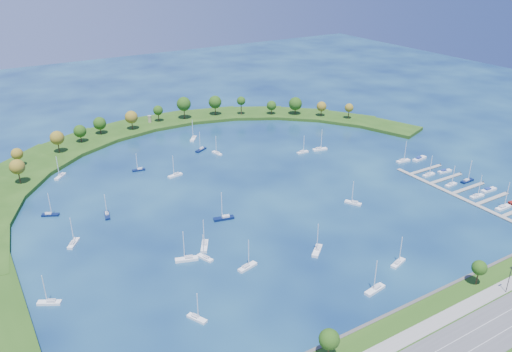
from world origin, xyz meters
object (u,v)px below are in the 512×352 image
moored_boat_14 (353,202)px  docked_boat_6 (451,184)px  moored_boat_16 (139,169)px  docked_boat_2 (503,207)px  moored_boat_5 (375,289)px  moored_boat_20 (50,214)px  moored_boat_13 (398,262)px  docked_boat_4 (477,195)px  moored_boat_9 (60,176)px  docked_boat_11 (419,159)px  docked_boat_7 (467,180)px  moored_boat_0 (107,215)px  moored_boat_6 (175,175)px  moored_boat_1 (317,250)px  moored_boat_15 (320,149)px  moored_boat_7 (187,258)px  docked_boat_5 (489,190)px  docked_boat_8 (429,174)px  dock_system (474,195)px  moored_boat_17 (247,266)px  docked_boat_9 (445,171)px  moored_boat_19 (49,302)px  moored_boat_2 (73,243)px  moored_boat_12 (217,153)px  moored_boat_11 (205,257)px  moored_boat_18 (201,149)px  moored_boat_10 (193,138)px  docked_boat_10 (403,160)px  harbor_tower (150,119)px  moored_boat_3 (303,152)px  moored_boat_8 (205,245)px

moored_boat_14 → docked_boat_6: bearing=-129.8°
moored_boat_16 → docked_boat_2: size_ratio=0.76×
moored_boat_5 → moored_boat_20: 141.34m
moored_boat_13 → docked_boat_4: moored_boat_13 is taller
moored_boat_9 → docked_boat_11: 191.69m
moored_boat_9 → docked_boat_7: moored_boat_9 is taller
docked_boat_4 → moored_boat_14: bearing=160.2°
moored_boat_0 → docked_boat_11: moored_boat_0 is taller
moored_boat_6 → docked_boat_6: moored_boat_6 is taller
docked_boat_11 → moored_boat_14: bearing=-170.8°
moored_boat_1 → moored_boat_15: bearing=-169.0°
moored_boat_15 → moored_boat_0: bearing=-161.7°
moored_boat_7 → moored_boat_9: bearing=-58.5°
moored_boat_13 → docked_boat_5: (82.95, 21.44, -0.23)m
moored_boat_9 → docked_boat_8: bearing=100.2°
dock_system → moored_boat_5: bearing=-162.3°
moored_boat_17 → docked_boat_8: bearing=-3.4°
docked_boat_9 → moored_boat_19: bearing=-172.7°
moored_boat_6 → docked_boat_5: bearing=132.6°
moored_boat_9 → docked_boat_8: (161.97, -97.10, -0.02)m
moored_boat_13 → docked_boat_2: bearing=-11.7°
moored_boat_2 → moored_boat_19: bearing=-170.0°
moored_boat_6 → moored_boat_7: (-26.83, -73.12, 0.03)m
moored_boat_15 → moored_boat_19: moored_boat_15 is taller
moored_boat_16 → moored_boat_1: bearing=116.1°
moored_boat_12 → moored_boat_11: bearing=139.3°
moored_boat_11 → moored_boat_18: (47.53, 101.27, 0.04)m
moored_boat_1 → docked_boat_6: (92.89, 12.60, -0.06)m
moored_boat_5 → docked_boat_2: size_ratio=0.98×
docked_boat_7 → moored_boat_7: bearing=174.9°
docked_boat_2 → docked_boat_11: (12.35, 59.76, -0.21)m
moored_boat_12 → moored_boat_13: bearing=172.1°
moored_boat_10 → docked_boat_9: moored_boat_10 is taller
moored_boat_6 → moored_boat_9: 58.54m
docked_boat_7 → docked_boat_10: size_ratio=0.96×
moored_boat_20 → harbor_tower: bearing=75.7°
moored_boat_3 → moored_boat_9: bearing=165.1°
moored_boat_3 → moored_boat_11: bearing=-142.8°
moored_boat_19 → docked_boat_2: 191.18m
moored_boat_8 → docked_boat_7: 139.73m
moored_boat_2 → docked_boat_11: moored_boat_2 is taller
docked_boat_11 → docked_boat_10: bearing=157.1°
moored_boat_6 → docked_boat_10: bearing=147.8°
dock_system → docked_boat_6: docked_boat_6 is taller
moored_boat_8 → moored_boat_9: size_ratio=1.07×
moored_boat_13 → moored_boat_12: bearing=75.9°
moored_boat_6 → moored_boat_19: 105.16m
dock_system → moored_boat_3: 93.96m
harbor_tower → docked_boat_2: docked_boat_2 is taller
docked_boat_4 → moored_boat_8: bearing=172.9°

